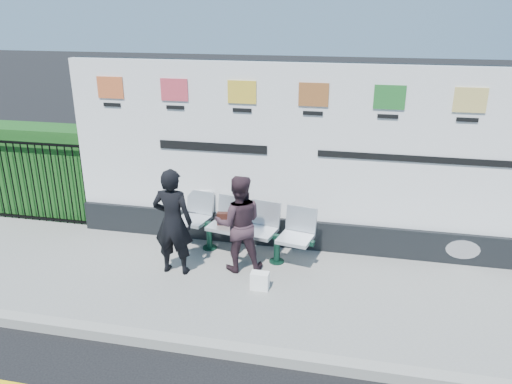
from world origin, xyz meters
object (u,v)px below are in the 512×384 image
at_px(bench, 242,241).
at_px(billboard, 311,173).
at_px(woman_right, 239,223).
at_px(woman_left, 173,222).

bearing_deg(bench, billboard, 39.66).
xyz_separation_m(bench, woman_right, (0.06, -0.43, 0.51)).
distance_m(billboard, woman_left, 2.31).
height_order(bench, woman_right, woman_right).
bearing_deg(woman_left, billboard, -146.27).
bearing_deg(woman_left, bench, -140.43).
relative_size(woman_left, woman_right, 1.09).
relative_size(billboard, woman_left, 4.90).
xyz_separation_m(billboard, bench, (-1.01, -0.54, -1.06)).
bearing_deg(woman_right, bench, -98.11).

